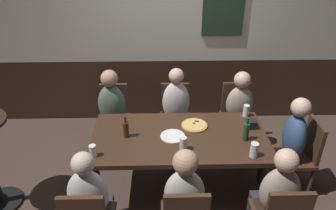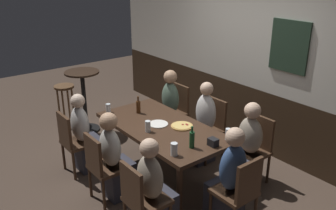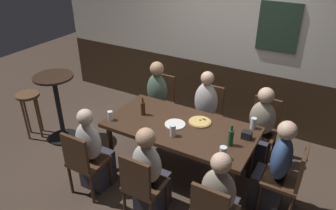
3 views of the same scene
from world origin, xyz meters
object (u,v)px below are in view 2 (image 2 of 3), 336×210
at_px(chair_left_far, 176,109).
at_px(beer_bottle_brown, 138,107).
at_px(beer_glass_tall, 148,127).
at_px(chair_head_east, 240,190).
at_px(person_left_far, 168,111).
at_px(chair_right_far, 255,146).
at_px(beer_bottle_green, 192,139).
at_px(chair_left_near, 73,140).
at_px(chair_mid_far, 211,125).
at_px(pizza, 182,126).
at_px(person_right_far, 246,151).
at_px(condiment_caddy, 213,142).
at_px(person_head_east, 228,183).
at_px(person_mid_far, 203,128).
at_px(side_bar_table, 84,96).
at_px(beer_glass_half, 174,150).
at_px(person_right_near, 154,194).
at_px(tumbler_water, 228,135).
at_px(bar_stool, 65,94).
at_px(person_mid_near, 115,162).
at_px(chair_mid_near, 102,164).
at_px(person_left_near, 85,138).
at_px(chair_right_near, 141,197).
at_px(highball_clear, 108,108).
at_px(plate_white_large, 158,124).
at_px(dining_table, 162,131).

xyz_separation_m(chair_left_far, beer_bottle_brown, (0.25, -0.88, 0.34)).
bearing_deg(beer_glass_tall, chair_left_far, 126.38).
height_order(chair_head_east, person_left_far, person_left_far).
relative_size(chair_right_far, beer_bottle_green, 3.36).
xyz_separation_m(chair_left_near, chair_left_far, (0.00, 1.77, 0.00)).
height_order(chair_mid_far, pizza, chair_mid_far).
xyz_separation_m(chair_left_near, beer_glass_tall, (0.83, 0.64, 0.31)).
bearing_deg(person_right_far, condiment_caddy, -92.23).
bearing_deg(person_head_east, person_mid_far, 148.33).
relative_size(chair_left_far, side_bar_table, 0.84).
bearing_deg(pizza, person_mid_far, 107.85).
distance_m(beer_glass_half, beer_glass_tall, 0.67).
height_order(beer_glass_half, beer_bottle_brown, beer_bottle_brown).
distance_m(person_right_near, condiment_caddy, 0.91).
distance_m(beer_bottle_green, beer_bottle_brown, 1.22).
bearing_deg(tumbler_water, bar_stool, -167.58).
distance_m(beer_glass_half, condiment_caddy, 0.50).
bearing_deg(person_head_east, person_mid_near, -148.38).
bearing_deg(chair_mid_near, beer_bottle_green, 50.06).
relative_size(chair_left_near, chair_left_far, 1.00).
distance_m(chair_mid_far, person_right_far, 0.82).
relative_size(chair_left_far, condiment_caddy, 8.00).
distance_m(chair_head_east, person_right_near, 0.89).
distance_m(person_head_east, beer_bottle_brown, 1.75).
relative_size(pizza, tumbler_water, 2.02).
height_order(person_left_near, beer_bottle_green, person_left_near).
bearing_deg(person_mid_far, chair_mid_far, 90.00).
xyz_separation_m(chair_right_near, beer_bottle_green, (-0.14, 0.80, 0.35)).
bearing_deg(chair_right_far, person_left_near, -135.16).
relative_size(person_left_far, side_bar_table, 1.11).
height_order(side_bar_table, bar_stool, side_bar_table).
xyz_separation_m(beer_bottle_brown, bar_stool, (-1.84, -0.32, -0.27)).
relative_size(person_left_near, person_left_far, 0.96).
bearing_deg(side_bar_table, highball_clear, -7.63).
bearing_deg(highball_clear, chair_right_near, -19.05).
distance_m(chair_left_far, plate_white_large, 1.19).
xyz_separation_m(chair_left_near, side_bar_table, (-1.14, 0.71, 0.12)).
height_order(person_right_near, person_left_far, person_left_far).
height_order(chair_left_near, person_right_near, person_right_near).
bearing_deg(person_left_near, dining_table, 41.76).
distance_m(chair_mid_far, person_head_east, 1.47).
bearing_deg(person_mid_far, beer_glass_half, -57.72).
bearing_deg(chair_mid_far, person_left_near, -116.69).
bearing_deg(chair_mid_far, beer_glass_half, -61.22).
xyz_separation_m(beer_bottle_green, plate_white_large, (-0.74, 0.07, -0.10)).
xyz_separation_m(chair_left_far, plate_white_large, (0.73, -0.90, 0.25)).
bearing_deg(chair_mid_far, chair_mid_near, -90.00).
xyz_separation_m(person_left_near, bar_stool, (-1.59, 0.40, 0.10)).
xyz_separation_m(side_bar_table, bar_stool, (-0.45, -0.15, -0.05)).
bearing_deg(beer_glass_half, tumbler_water, 82.10).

